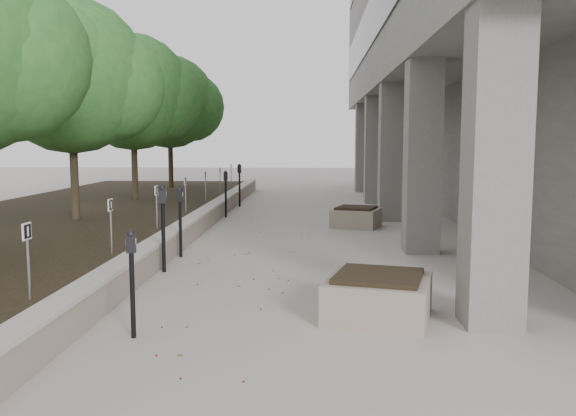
% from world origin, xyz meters
% --- Properties ---
extents(ground, '(90.00, 90.00, 0.00)m').
position_xyz_m(ground, '(0.00, 0.00, 0.00)').
color(ground, '#AAA49C').
rests_on(ground, ground).
extents(retaining_wall, '(0.39, 26.00, 0.50)m').
position_xyz_m(retaining_wall, '(-1.82, 9.00, 0.25)').
color(retaining_wall, '#9F907E').
rests_on(retaining_wall, ground).
extents(planting_bed, '(7.00, 26.00, 0.40)m').
position_xyz_m(planting_bed, '(-5.50, 9.00, 0.20)').
color(planting_bed, '#2E2417').
rests_on(planting_bed, ground).
extents(crabapple_tree_3, '(4.60, 4.00, 5.44)m').
position_xyz_m(crabapple_tree_3, '(-4.80, 8.00, 3.12)').
color(crabapple_tree_3, '#276325').
rests_on(crabapple_tree_3, planting_bed).
extents(crabapple_tree_4, '(4.60, 4.00, 5.44)m').
position_xyz_m(crabapple_tree_4, '(-4.80, 13.00, 3.12)').
color(crabapple_tree_4, '#276325').
rests_on(crabapple_tree_4, planting_bed).
extents(crabapple_tree_5, '(4.60, 4.00, 5.44)m').
position_xyz_m(crabapple_tree_5, '(-4.80, 18.00, 3.12)').
color(crabapple_tree_5, '#276325').
rests_on(crabapple_tree_5, planting_bed).
extents(parking_sign_2, '(0.04, 0.22, 0.96)m').
position_xyz_m(parking_sign_2, '(-2.35, 0.50, 0.88)').
color(parking_sign_2, black).
rests_on(parking_sign_2, planting_bed).
extents(parking_sign_3, '(0.04, 0.22, 0.96)m').
position_xyz_m(parking_sign_3, '(-2.35, 3.50, 0.88)').
color(parking_sign_3, black).
rests_on(parking_sign_3, planting_bed).
extents(parking_sign_4, '(0.04, 0.22, 0.96)m').
position_xyz_m(parking_sign_4, '(-2.35, 6.50, 0.88)').
color(parking_sign_4, black).
rests_on(parking_sign_4, planting_bed).
extents(parking_sign_5, '(0.04, 0.22, 0.96)m').
position_xyz_m(parking_sign_5, '(-2.35, 9.50, 0.88)').
color(parking_sign_5, black).
rests_on(parking_sign_5, planting_bed).
extents(parking_sign_6, '(0.04, 0.22, 0.96)m').
position_xyz_m(parking_sign_6, '(-2.35, 12.50, 0.88)').
color(parking_sign_6, black).
rests_on(parking_sign_6, planting_bed).
extents(parking_sign_7, '(0.04, 0.22, 0.96)m').
position_xyz_m(parking_sign_7, '(-2.35, 15.50, 0.88)').
color(parking_sign_7, black).
rests_on(parking_sign_7, planting_bed).
extents(parking_sign_8, '(0.04, 0.22, 0.96)m').
position_xyz_m(parking_sign_8, '(-2.35, 18.50, 0.88)').
color(parking_sign_8, black).
rests_on(parking_sign_8, planting_bed).
extents(parking_meter_1, '(0.14, 0.11, 1.31)m').
position_xyz_m(parking_meter_1, '(-1.00, 0.30, 0.65)').
color(parking_meter_1, black).
rests_on(parking_meter_1, ground).
extents(parking_meter_2, '(0.18, 0.14, 1.57)m').
position_xyz_m(parking_meter_2, '(-1.54, 3.88, 0.78)').
color(parking_meter_2, black).
rests_on(parking_meter_2, ground).
extents(parking_meter_3, '(0.15, 0.11, 1.42)m').
position_xyz_m(parking_meter_3, '(-1.54, 5.25, 0.71)').
color(parking_meter_3, black).
rests_on(parking_meter_3, ground).
extents(parking_meter_4, '(0.16, 0.13, 1.43)m').
position_xyz_m(parking_meter_4, '(-1.55, 11.53, 0.72)').
color(parking_meter_4, black).
rests_on(parking_meter_4, ground).
extents(parking_meter_5, '(0.16, 0.12, 1.53)m').
position_xyz_m(parking_meter_5, '(-1.50, 14.52, 0.76)').
color(parking_meter_5, black).
rests_on(parking_meter_5, ground).
extents(planter_front, '(1.59, 1.59, 0.61)m').
position_xyz_m(planter_front, '(2.01, 1.21, 0.30)').
color(planter_front, '#9F907E').
rests_on(planter_front, ground).
extents(planter_back, '(1.49, 1.49, 0.55)m').
position_xyz_m(planter_back, '(2.31, 9.66, 0.28)').
color(planter_back, '#9F907E').
rests_on(planter_back, ground).
extents(berry_scatter, '(3.30, 14.10, 0.02)m').
position_xyz_m(berry_scatter, '(-0.10, 5.00, 0.01)').
color(berry_scatter, maroon).
rests_on(berry_scatter, ground).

